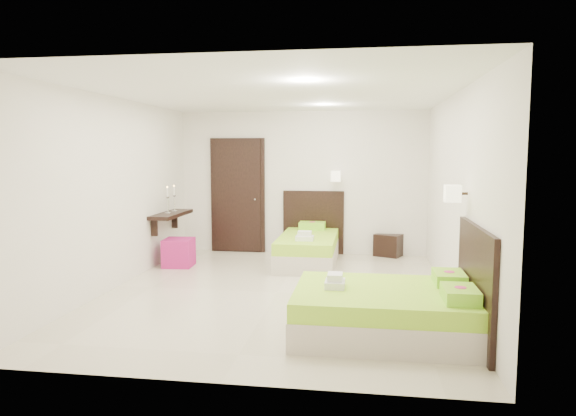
# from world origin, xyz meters

# --- Properties ---
(floor) EXTENTS (5.50, 5.50, 0.00)m
(floor) POSITION_xyz_m (0.00, 0.00, 0.00)
(floor) COLOR beige
(floor) RESTS_ON ground
(bed_single) EXTENTS (1.11, 1.85, 1.53)m
(bed_single) POSITION_xyz_m (0.22, 1.90, 0.28)
(bed_single) COLOR #BEB4A2
(bed_single) RESTS_ON ground
(bed_double) EXTENTS (1.82, 1.55, 1.50)m
(bed_double) POSITION_xyz_m (1.42, -1.41, 0.27)
(bed_double) COLOR #BEB4A2
(bed_double) RESTS_ON ground
(nightstand) EXTENTS (0.57, 0.54, 0.40)m
(nightstand) POSITION_xyz_m (1.58, 2.71, 0.20)
(nightstand) COLOR black
(nightstand) RESTS_ON ground
(ottoman) EXTENTS (0.49, 0.49, 0.46)m
(ottoman) POSITION_xyz_m (-1.86, 1.32, 0.23)
(ottoman) COLOR #9F155F
(ottoman) RESTS_ON ground
(door) EXTENTS (1.02, 0.15, 2.14)m
(door) POSITION_xyz_m (-1.20, 2.70, 1.05)
(door) COLOR black
(door) RESTS_ON ground
(console_shelf) EXTENTS (0.35, 1.20, 0.78)m
(console_shelf) POSITION_xyz_m (-2.08, 1.60, 0.82)
(console_shelf) COLOR black
(console_shelf) RESTS_ON ground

